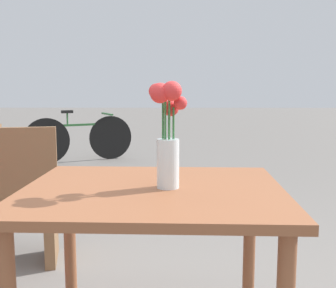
% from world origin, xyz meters
% --- Properties ---
extents(table_front, '(0.91, 0.77, 0.73)m').
position_xyz_m(table_front, '(0.00, 0.00, 0.62)').
color(table_front, brown).
rests_on(table_front, ground_plane).
extents(flower_vase, '(0.13, 0.13, 0.36)m').
position_xyz_m(flower_vase, '(0.05, -0.00, 0.91)').
color(flower_vase, silver).
rests_on(flower_vase, table_front).
extents(bicycle, '(1.42, 0.76, 0.74)m').
position_xyz_m(bicycle, '(-1.26, 4.59, 0.34)').
color(bicycle, black).
rests_on(bicycle, ground_plane).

